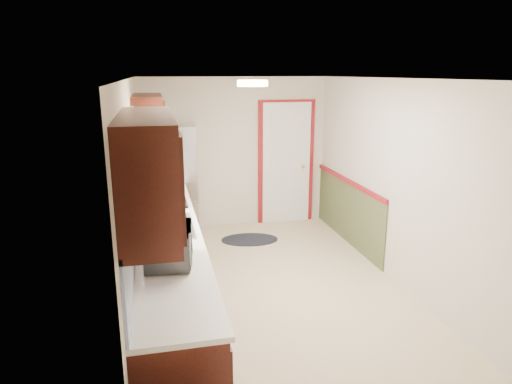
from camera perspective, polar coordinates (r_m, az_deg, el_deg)
name	(u,v)px	position (r m, az deg, el deg)	size (l,w,h in m)	color
room_shell	(276,191)	(5.00, 2.46, 0.10)	(3.20, 5.20, 2.52)	#CDB790
kitchen_run	(164,243)	(4.68, -11.48, -6.26)	(0.63, 4.00, 2.20)	black
back_wall_trim	(299,173)	(7.41, 5.37, 2.41)	(1.12, 2.30, 2.08)	maroon
ceiling_fixture	(253,83)	(4.58, -0.43, 13.45)	(0.30, 0.30, 0.06)	#FFD88C
microwave	(169,242)	(3.81, -10.82, -6.12)	(0.54, 0.30, 0.37)	white
refrigerator	(173,183)	(6.91, -10.30, 1.14)	(0.78, 0.76, 1.73)	#B7B7BC
rug	(250,239)	(6.95, -0.80, -5.96)	(0.86, 0.55, 0.01)	black
cooktop	(164,201)	(5.63, -11.40, -1.16)	(0.53, 0.63, 0.02)	black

